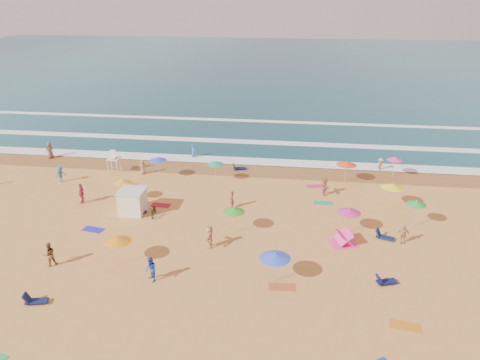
# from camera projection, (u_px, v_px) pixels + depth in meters

# --- Properties ---
(ground) EXTENTS (220.00, 220.00, 0.00)m
(ground) POSITION_uv_depth(u_px,v_px,m) (199.00, 223.00, 38.52)
(ground) COLOR gold
(ground) RESTS_ON ground
(ocean) EXTENTS (220.00, 140.00, 0.18)m
(ocean) POSITION_uv_depth(u_px,v_px,m) (271.00, 66.00, 115.53)
(ocean) COLOR #0C4756
(ocean) RESTS_ON ground
(wet_sand) EXTENTS (220.00, 220.00, 0.00)m
(wet_sand) POSITION_uv_depth(u_px,v_px,m) (224.00, 169.00, 49.97)
(wet_sand) COLOR olive
(wet_sand) RESTS_ON ground
(surf_foam) EXTENTS (200.00, 18.70, 0.05)m
(surf_foam) POSITION_uv_depth(u_px,v_px,m) (236.00, 143.00, 58.02)
(surf_foam) COLOR white
(surf_foam) RESTS_ON ground
(cabana) EXTENTS (2.00, 2.00, 2.00)m
(cabana) POSITION_uv_depth(u_px,v_px,m) (133.00, 202.00, 39.85)
(cabana) COLOR silver
(cabana) RESTS_ON ground
(cabana_roof) EXTENTS (2.20, 2.20, 0.12)m
(cabana_roof) POSITION_uv_depth(u_px,v_px,m) (132.00, 191.00, 39.45)
(cabana_roof) COLOR silver
(cabana_roof) RESTS_ON cabana
(bicycle) EXTENTS (0.87, 1.87, 0.94)m
(bicycle) POSITION_uv_depth(u_px,v_px,m) (154.00, 210.00, 39.54)
(bicycle) COLOR black
(bicycle) RESTS_ON ground
(lifeguard_stand) EXTENTS (1.20, 1.20, 2.10)m
(lifeguard_stand) POSITION_uv_depth(u_px,v_px,m) (114.00, 163.00, 48.59)
(lifeguard_stand) COLOR white
(lifeguard_stand) RESTS_ON ground
(beach_umbrellas) EXTENTS (54.42, 30.88, 0.60)m
(beach_umbrellas) POSITION_uv_depth(u_px,v_px,m) (231.00, 203.00, 37.23)
(beach_umbrellas) COLOR #C92C7B
(beach_umbrellas) RESTS_ON ground
(loungers) EXTENTS (48.06, 25.18, 0.34)m
(loungers) POSITION_uv_depth(u_px,v_px,m) (263.00, 236.00, 36.14)
(loungers) COLOR #0D1845
(loungers) RESTS_ON ground
(towels) EXTENTS (41.38, 26.54, 0.03)m
(towels) POSITION_uv_depth(u_px,v_px,m) (188.00, 246.00, 34.94)
(towels) COLOR red
(towels) RESTS_ON ground
(popup_tents) EXTENTS (18.47, 10.81, 1.20)m
(popup_tents) POSITION_uv_depth(u_px,v_px,m) (440.00, 217.00, 38.07)
(popup_tents) COLOR #FF38A4
(popup_tents) RESTS_ON ground
(beachgoers) EXTENTS (41.74, 24.99, 2.15)m
(beachgoers) POSITION_uv_depth(u_px,v_px,m) (160.00, 196.00, 41.54)
(beachgoers) COLOR #AF7250
(beachgoers) RESTS_ON ground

